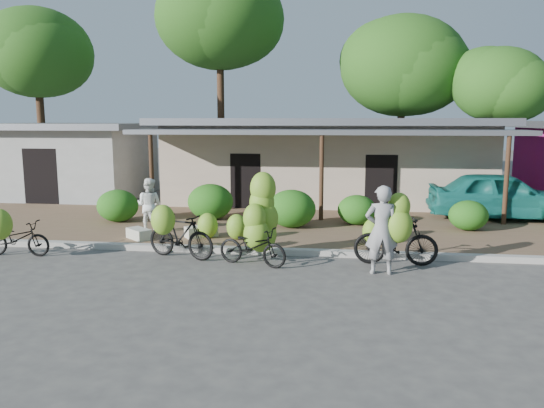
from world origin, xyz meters
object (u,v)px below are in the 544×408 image
Objects in this scene: tree_center_right at (399,64)px; bystander at (149,205)px; bike_left at (178,233)px; teal_van at (501,195)px; tree_near_right at (494,83)px; bike_right at (396,236)px; bike_center at (258,228)px; tree_far_center at (216,16)px; sack_near at (201,231)px; bike_far_left at (14,236)px; sack_far at (139,234)px; vendor at (381,230)px; tree_back_left at (34,51)px.

tree_center_right reaches higher than bystander.
teal_van reaches higher than bike_left.
tree_center_right is 4.59m from tree_near_right.
bike_right is at bearing -112.11° from tree_near_right.
tree_center_right is 3.95× the size of bike_center.
teal_van is at bearing -38.58° from tree_far_center.
tree_center_right reaches higher than sack_near.
tree_center_right is 16.87m from bike_center.
bystander reaches higher than bike_far_left.
bike_left is 2.55× the size of sack_far.
tree_far_center is 18.60m from vendor.
tree_near_right is 16.43m from bike_center.
tree_near_right is 8.76m from teal_van.
bike_left is (10.48, -11.85, -5.83)m from tree_back_left.
tree_near_right is 15.03m from bike_right.
bike_far_left is at bearing 57.91° from bystander.
tree_far_center is 6.49× the size of bike_far_left.
tree_near_right is at bearing -128.69° from bystander.
tree_near_right is at bearing -12.00° from teal_van.
bike_left is (-6.51, -15.35, -5.36)m from tree_center_right.
bystander is (-12.11, -10.96, -4.04)m from tree_near_right.
bike_center is (5.93, 0.31, 0.28)m from bike_far_left.
bike_right is 2.25× the size of sack_near.
bike_center is at bearing 92.61° from bike_right.
vendor reaches higher than bike_left.
bystander is at bearing -43.12° from bike_far_left.
tree_back_left is 0.78× the size of tree_far_center.
bike_far_left is at bearing -150.79° from sack_near.
vendor is (4.70, -0.62, 0.34)m from bike_left.
bike_left is at bearing -112.99° from tree_center_right.
tree_center_right is at bearing -4.36° from bike_left.
tree_back_left is at bearing -168.37° from tree_center_right.
sack_far is (-12.07, -11.90, -4.68)m from tree_near_right.
sack_far is at bearing 65.78° from bike_left.
bike_right is 6.92m from teal_van.
tree_back_left is at bearing -42.03° from vendor.
sack_far is at bearing -49.37° from tree_back_left.
tree_center_right reaches higher than sack_far.
sack_near is 5.35m from vendor.
vendor is at bearing -39.38° from tree_back_left.
bike_center is (-8.58, -13.39, -4.12)m from tree_near_right.
sack_near is (0.05, 1.91, -0.36)m from bike_left.
tree_center_right is at bearing 1.29° from bike_center.
teal_van is (4.24, 6.36, -0.08)m from vendor.
tree_near_right is at bearing -48.51° from bike_far_left.
tree_far_center is 5.14× the size of bike_center.
bystander reaches higher than sack_near.
vendor is 7.64m from teal_van.
vendor is at bearing 146.00° from teal_van.
bike_right reaches higher than sack_near.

